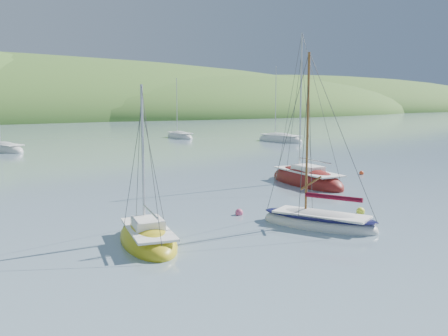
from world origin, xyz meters
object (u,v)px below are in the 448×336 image
sloop_red (306,181)px  distant_sloop_d (280,140)px  sailboat_yellow (148,239)px  distant_sloop_a (5,150)px  daysailer_white (319,222)px  distant_sloop_b (180,137)px

sloop_red → distant_sloop_d: 37.68m
distant_sloop_d → sailboat_yellow: bearing=-141.6°
sloop_red → distant_sloop_a: bearing=119.2°
distant_sloop_a → distant_sloop_d: 37.77m
daysailer_white → distant_sloop_b: bearing=43.9°
sloop_red → distant_sloop_a: sloop_red is taller
daysailer_white → distant_sloop_a: 47.77m
distant_sloop_a → sailboat_yellow: bearing=-109.2°
daysailer_white → distant_sloop_b: 58.27m
distant_sloop_a → sloop_red: bearing=-85.6°
sloop_red → distant_sloop_b: sloop_red is taller
sailboat_yellow → distant_sloop_a: size_ratio=0.70×
distant_sloop_a → distant_sloop_b: bearing=-2.8°
daysailer_white → sailboat_yellow: (-8.34, 2.02, -0.03)m
sloop_red → sailboat_yellow: bearing=-146.8°
distant_sloop_b → distant_sloop_d: distant_sloop_d is taller
daysailer_white → distant_sloop_d: 50.32m
daysailer_white → sloop_red: 12.65m
daysailer_white → distant_sloop_a: (-6.12, 47.38, -0.03)m
sloop_red → distant_sloop_b: bearing=81.5°
distant_sloop_a → distant_sloop_b: distant_sloop_a is taller
sloop_red → distant_sloop_b: (13.51, 44.42, -0.04)m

